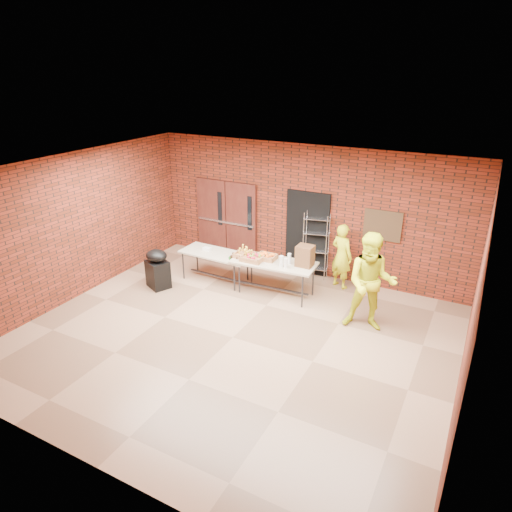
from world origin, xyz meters
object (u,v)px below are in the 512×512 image
at_px(volunteer_woman, 342,256).
at_px(covered_grill, 158,269).
at_px(volunteer_man, 371,283).
at_px(wire_rack, 316,246).
at_px(table_right, 274,264).
at_px(coffee_dispenser, 305,256).
at_px(table_left, 217,255).

bearing_deg(volunteer_woman, covered_grill, 50.91).
relative_size(covered_grill, volunteer_man, 0.47).
bearing_deg(volunteer_woman, wire_rack, 5.87).
xyz_separation_m(table_right, volunteer_woman, (1.25, 1.05, 0.06)).
height_order(wire_rack, table_right, wire_rack).
bearing_deg(volunteer_man, wire_rack, 123.96).
bearing_deg(wire_rack, covered_grill, -156.61).
relative_size(wire_rack, covered_grill, 1.75).
distance_m(wire_rack, coffee_dispenser, 1.17).
xyz_separation_m(table_left, volunteer_woman, (2.73, 1.09, 0.11)).
xyz_separation_m(table_right, covered_grill, (-2.54, -0.98, -0.25)).
distance_m(table_left, volunteer_woman, 2.95).
height_order(coffee_dispenser, covered_grill, coffee_dispenser).
xyz_separation_m(table_right, volunteer_man, (2.31, -0.48, 0.28)).
relative_size(wire_rack, table_left, 0.92).
relative_size(table_left, covered_grill, 1.91).
xyz_separation_m(coffee_dispenser, volunteer_man, (1.62, -0.61, -0.02)).
relative_size(wire_rack, volunteer_man, 0.82).
bearing_deg(volunteer_woman, table_right, 62.79).
distance_m(table_left, table_right, 1.49).
height_order(wire_rack, volunteer_woman, wire_rack).
relative_size(table_right, volunteer_woman, 1.26).
bearing_deg(table_right, coffee_dispenser, 6.21).
height_order(coffee_dispenser, volunteer_woman, volunteer_woman).
bearing_deg(volunteer_man, table_right, 156.51).
distance_m(table_right, coffee_dispenser, 0.77).
distance_m(table_right, covered_grill, 2.73).
bearing_deg(coffee_dispenser, volunteer_man, -20.56).
height_order(table_left, table_right, table_right).
relative_size(table_right, covered_grill, 2.08).
bearing_deg(volunteer_woman, volunteer_man, 147.67).
bearing_deg(coffee_dispenser, table_right, -169.49).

